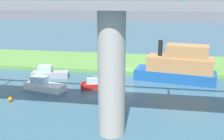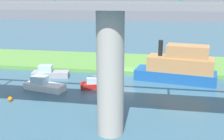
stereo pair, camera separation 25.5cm
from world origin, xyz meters
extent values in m
plane|color=#386075|center=(0.00, 0.00, 0.00)|extent=(160.00, 160.00, 0.00)
cube|color=#5B9342|center=(0.00, -6.00, 0.25)|extent=(80.00, 12.00, 0.50)
cylinder|color=#9E998E|center=(-0.57, 16.86, 4.98)|extent=(2.14, 2.14, 9.95)
cube|color=slate|center=(-0.57, 16.86, 10.20)|extent=(71.30, 4.00, 0.50)
cylinder|color=#2D334C|center=(-5.42, -1.80, 0.78)|extent=(0.29, 0.29, 0.55)
cylinder|color=red|center=(-5.42, -1.80, 1.35)|extent=(0.40, 0.40, 0.60)
sphere|color=tan|center=(-5.42, -1.80, 1.77)|extent=(0.24, 0.24, 0.24)
cylinder|color=brown|center=(-6.17, -0.94, 0.85)|extent=(0.20, 0.20, 0.70)
cube|color=#195199|center=(-6.51, 1.63, 0.69)|extent=(10.78, 5.19, 1.38)
cube|color=#B27F4C|center=(-7.07, 1.73, 2.30)|extent=(8.68, 4.49, 1.84)
cube|color=#B27F4C|center=(-7.86, 1.87, 4.02)|extent=(5.54, 3.48, 1.61)
cylinder|color=black|center=(-4.47, 1.27, 4.25)|extent=(0.57, 0.57, 2.07)
cube|color=#D84C2D|center=(-3.79, 1.15, 1.89)|extent=(2.17, 2.35, 1.03)
cube|color=white|center=(8.96, 7.98, 0.39)|extent=(5.22, 2.82, 0.77)
cube|color=silver|center=(9.61, 7.84, 1.21)|extent=(2.05, 1.77, 0.88)
cube|color=#99999E|center=(10.32, 2.85, 0.39)|extent=(5.19, 2.63, 0.77)
cube|color=silver|center=(10.97, 2.97, 1.21)|extent=(2.01, 1.71, 0.88)
cube|color=red|center=(2.96, 6.18, 0.32)|extent=(4.34, 2.58, 0.64)
cube|color=silver|center=(3.48, 6.33, 1.00)|extent=(1.75, 1.54, 0.73)
sphere|color=orange|center=(11.18, 11.97, 0.25)|extent=(0.50, 0.50, 0.50)
camera|label=1|loc=(-3.85, 36.67, 10.95)|focal=43.28mm
camera|label=2|loc=(-4.10, 36.62, 10.95)|focal=43.28mm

